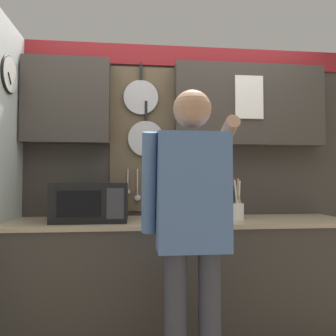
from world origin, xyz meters
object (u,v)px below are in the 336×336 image
Objects in this scene: person at (192,216)px; utensil_crock at (236,209)px; knife_block at (197,208)px; microwave at (92,202)px.

utensil_crock is at bearing 55.58° from person.
person reaches higher than utensil_crock.
knife_block is 0.30m from utensil_crock.
microwave is 0.91m from person.
utensil_crock is (1.07, 0.00, -0.06)m from microwave.
person is (-0.46, -0.67, 0.02)m from utensil_crock.
person is at bearing -103.19° from knife_block.
person is (0.61, -0.67, -0.04)m from microwave.
knife_block is at bearing 76.81° from person.
microwave is 0.31× the size of person.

